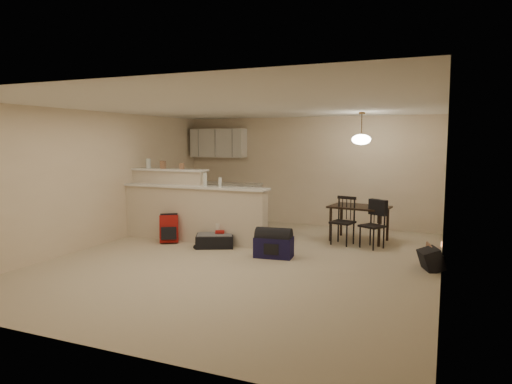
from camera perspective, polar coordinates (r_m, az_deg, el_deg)
The scene contains 19 objects.
room at distance 7.40m, azimuth -1.38°, elevation 0.95°, with size 7.00×7.02×2.50m.
breakfast_bar at distance 9.16m, azimuth -8.93°, elevation -2.12°, with size 3.08×0.58×1.39m.
upper_cabinets at distance 11.31m, azimuth -4.73°, elevation 6.12°, with size 1.40×0.34×0.70m, color white.
kitchen_counter at distance 11.21m, azimuth -4.06°, elevation -1.31°, with size 1.80×0.60×0.90m, color white.
thermostat at distance 8.29m, azimuth 22.55°, elevation 2.78°, with size 0.02×0.12×0.12m, color beige.
jar at distance 9.71m, azimuth -13.32°, elevation 3.50°, with size 0.10×0.10×0.20m, color silver.
cereal_box at distance 9.50m, azimuth -11.56°, elevation 3.36°, with size 0.10×0.07×0.16m, color #9B6E50.
small_box at distance 9.26m, azimuth -9.26°, elevation 3.21°, with size 0.08×0.06×0.12m, color #9B6E50.
bottle_a at distance 8.76m, azimuth -6.38°, elevation 1.56°, with size 0.07×0.07×0.26m, color silver.
bottle_b at distance 8.61m, azimuth -4.52°, elevation 1.23°, with size 0.06×0.06×0.18m, color silver.
dining_table at distance 9.13m, azimuth 12.80°, elevation -2.24°, with size 1.20×0.89×0.69m.
pendant_lamp at distance 9.03m, azimuth 13.02°, elevation 6.47°, with size 0.36×0.36×0.62m.
dining_chair_near at distance 8.77m, azimuth 10.78°, elevation -3.56°, with size 0.40×0.38×0.91m, color black, non-canonical shape.
dining_chair_far at distance 8.60m, azimuth 14.32°, elevation -3.98°, with size 0.38×0.36×0.87m, color black, non-canonical shape.
suitcase at distance 8.50m, azimuth -5.17°, elevation -6.11°, with size 0.68×0.44×0.23m, color black.
red_backpack at distance 8.97m, azimuth -10.82°, elevation -4.57°, with size 0.35×0.22×0.53m, color #A01512.
navy_duffel at distance 7.75m, azimuth 2.23°, elevation -6.89°, with size 0.63×0.34×0.34m, color #16123B.
black_daypack at distance 7.47m, azimuth 21.02°, elevation -7.90°, with size 0.37×0.26×0.32m, color black.
cardboard_sheet at distance 7.55m, azimuth 21.05°, elevation -7.69°, with size 0.45×0.02×0.34m, color #9B6E50.
Camera 1 is at (3.00, -6.72, 1.96)m, focal length 32.00 mm.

